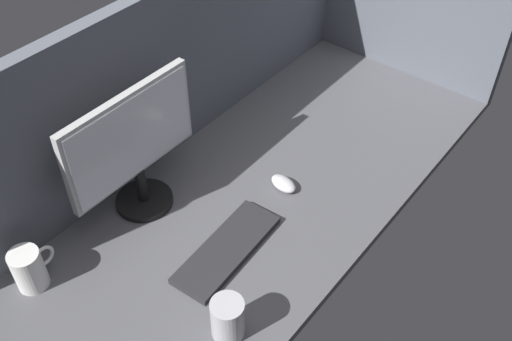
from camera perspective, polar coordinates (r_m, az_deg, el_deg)
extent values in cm
cube|color=#515156|center=(194.22, 1.11, -1.32)|extent=(180.00, 80.00, 3.00)
cube|color=#565B66|center=(194.77, -7.67, 9.98)|extent=(180.00, 5.00, 58.17)
cube|color=#565B66|center=(239.36, 14.62, 15.70)|extent=(5.00, 80.00, 58.17)
cylinder|color=black|center=(189.02, -10.74, -2.84)|extent=(18.00, 18.00, 1.80)
cylinder|color=black|center=(184.53, -11.00, -1.46)|extent=(3.20, 3.20, 11.00)
cube|color=#B7B7B7|center=(172.16, -12.08, 3.33)|extent=(46.11, 2.40, 28.27)
cube|color=silver|center=(171.28, -11.77, 3.15)|extent=(43.71, 0.60, 25.87)
cube|color=#262628|center=(172.73, -2.82, -7.61)|extent=(37.75, 15.31, 2.00)
ellipsoid|color=silver|center=(189.99, 2.68, -1.28)|extent=(7.14, 10.41, 3.40)
cylinder|color=white|center=(172.64, -21.17, -8.93)|extent=(8.57, 8.57, 12.74)
torus|color=white|center=(173.36, -19.89, -7.82)|extent=(6.61, 1.00, 6.61)
cylinder|color=#B2B2B7|center=(153.05, -2.75, -14.12)|extent=(8.82, 8.82, 12.19)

